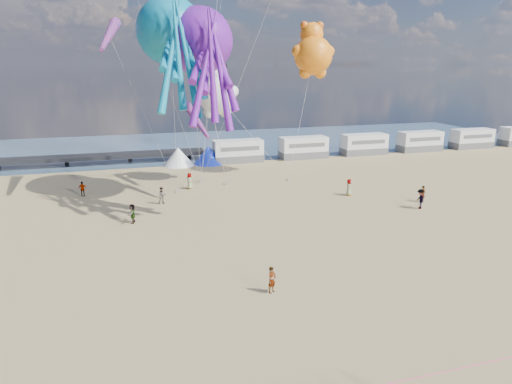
% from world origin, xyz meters
% --- Properties ---
extents(ground, '(120.00, 120.00, 0.00)m').
position_xyz_m(ground, '(0.00, 0.00, 0.00)').
color(ground, tan).
rests_on(ground, ground).
extents(water, '(120.00, 120.00, 0.00)m').
position_xyz_m(water, '(0.00, 55.00, 0.02)').
color(water, '#3B5671').
rests_on(water, ground).
extents(motorhome_0, '(6.60, 2.50, 3.00)m').
position_xyz_m(motorhome_0, '(6.00, 40.00, 1.50)').
color(motorhome_0, silver).
rests_on(motorhome_0, ground).
extents(motorhome_1, '(6.60, 2.50, 3.00)m').
position_xyz_m(motorhome_1, '(15.50, 40.00, 1.50)').
color(motorhome_1, silver).
rests_on(motorhome_1, ground).
extents(motorhome_2, '(6.60, 2.50, 3.00)m').
position_xyz_m(motorhome_2, '(25.00, 40.00, 1.50)').
color(motorhome_2, silver).
rests_on(motorhome_2, ground).
extents(motorhome_3, '(6.60, 2.50, 3.00)m').
position_xyz_m(motorhome_3, '(34.50, 40.00, 1.50)').
color(motorhome_3, silver).
rests_on(motorhome_3, ground).
extents(motorhome_4, '(6.60, 2.50, 3.00)m').
position_xyz_m(motorhome_4, '(44.00, 40.00, 1.50)').
color(motorhome_4, silver).
rests_on(motorhome_4, ground).
extents(tent_white, '(4.00, 4.00, 2.40)m').
position_xyz_m(tent_white, '(-2.00, 40.00, 1.20)').
color(tent_white, white).
rests_on(tent_white, ground).
extents(tent_blue, '(4.00, 4.00, 2.40)m').
position_xyz_m(tent_blue, '(2.00, 40.00, 1.20)').
color(tent_blue, '#1933CC').
rests_on(tent_blue, ground).
extents(standing_person, '(0.69, 0.62, 1.59)m').
position_xyz_m(standing_person, '(-1.19, 3.86, 0.79)').
color(standing_person, tan).
rests_on(standing_person, ground).
extents(beachgoer_0, '(0.73, 0.74, 1.72)m').
position_xyz_m(beachgoer_0, '(-2.32, 28.00, 0.86)').
color(beachgoer_0, '#7F6659').
rests_on(beachgoer_0, ground).
extents(beachgoer_1, '(0.83, 0.56, 1.64)m').
position_xyz_m(beachgoer_1, '(-5.64, 23.29, 0.82)').
color(beachgoer_1, '#7F6659').
rests_on(beachgoer_1, ground).
extents(beachgoer_2, '(0.92, 1.05, 1.83)m').
position_xyz_m(beachgoer_2, '(16.86, 15.19, 0.92)').
color(beachgoer_2, '#7F6659').
rests_on(beachgoer_2, ground).
extents(beachgoer_3, '(0.99, 0.58, 1.52)m').
position_xyz_m(beachgoer_3, '(-13.01, 28.24, 0.76)').
color(beachgoer_3, '#7F6659').
rests_on(beachgoer_3, ground).
extents(beachgoer_4, '(0.61, 1.02, 1.64)m').
position_xyz_m(beachgoer_4, '(-8.49, 18.61, 0.82)').
color(beachgoer_4, '#7F6659').
rests_on(beachgoer_4, ground).
extents(beachgoer_5, '(1.48, 1.18, 1.57)m').
position_xyz_m(beachgoer_5, '(18.46, 16.95, 0.79)').
color(beachgoer_5, '#7F6659').
rests_on(beachgoer_5, ground).
extents(beachgoer_6, '(0.70, 0.73, 1.69)m').
position_xyz_m(beachgoer_6, '(12.66, 20.94, 0.85)').
color(beachgoer_6, '#7F6659').
rests_on(beachgoer_6, ground).
extents(sandbag_a, '(0.50, 0.35, 0.22)m').
position_xyz_m(sandbag_a, '(-3.71, 26.99, 0.11)').
color(sandbag_a, gray).
rests_on(sandbag_a, ground).
extents(sandbag_b, '(0.50, 0.35, 0.22)m').
position_xyz_m(sandbag_b, '(1.79, 28.58, 0.11)').
color(sandbag_b, gray).
rests_on(sandbag_b, ground).
extents(sandbag_c, '(0.50, 0.35, 0.22)m').
position_xyz_m(sandbag_c, '(9.02, 28.37, 0.11)').
color(sandbag_c, gray).
rests_on(sandbag_c, ground).
extents(sandbag_d, '(0.50, 0.35, 0.22)m').
position_xyz_m(sandbag_d, '(2.36, 29.27, 0.11)').
color(sandbag_d, gray).
rests_on(sandbag_d, ground).
extents(sandbag_e, '(0.50, 0.35, 0.22)m').
position_xyz_m(sandbag_e, '(-0.67, 30.51, 0.11)').
color(sandbag_e, gray).
rests_on(sandbag_e, ground).
extents(kite_octopus_teal, '(6.08, 11.69, 12.81)m').
position_xyz_m(kite_octopus_teal, '(-3.86, 26.11, 15.73)').
color(kite_octopus_teal, '#0D80A6').
extents(kite_octopus_purple, '(4.88, 11.10, 12.61)m').
position_xyz_m(kite_octopus_purple, '(-1.55, 24.04, 14.77)').
color(kite_octopus_purple, '#691799').
extents(kite_panda, '(6.20, 6.04, 6.86)m').
position_xyz_m(kite_panda, '(1.29, 30.13, 9.52)').
color(kite_panda, silver).
extents(kite_teddy_orange, '(6.69, 6.53, 7.27)m').
position_xyz_m(kite_teddy_orange, '(12.21, 29.99, 13.69)').
color(kite_teddy_orange, orange).
extents(windsock_left, '(2.48, 8.05, 7.98)m').
position_xyz_m(windsock_left, '(-9.26, 27.33, 15.33)').
color(windsock_left, red).
extents(windsock_mid, '(1.73, 5.95, 5.87)m').
position_xyz_m(windsock_mid, '(-0.44, 28.56, 11.08)').
color(windsock_mid, red).
extents(windsock_right, '(2.26, 5.58, 5.53)m').
position_xyz_m(windsock_right, '(-1.84, 24.84, 7.56)').
color(windsock_right, red).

